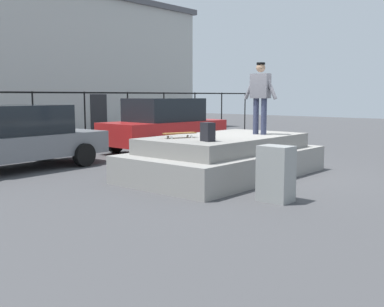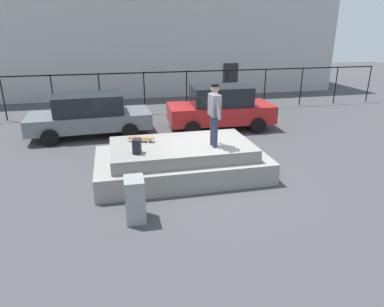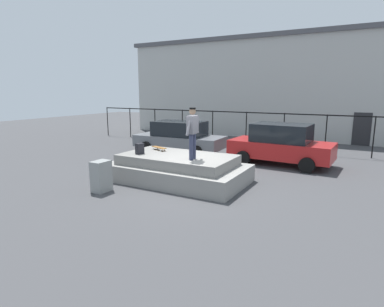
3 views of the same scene
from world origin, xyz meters
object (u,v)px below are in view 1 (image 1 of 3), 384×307
skateboarder (260,93)px  car_red_sedan_mid (164,125)px  utility_box (276,174)px  car_grey_sedan_near (14,137)px  skateboard (180,133)px  backpack (208,132)px

skateboarder → car_red_sedan_mid: size_ratio=0.39×
car_red_sedan_mid → utility_box: size_ratio=4.42×
skateboarder → car_grey_sedan_near: bearing=125.3°
skateboard → utility_box: size_ratio=0.77×
skateboarder → car_grey_sedan_near: size_ratio=0.36×
backpack → car_red_sedan_mid: size_ratio=0.09×
skateboarder → skateboard: bearing=156.4°
car_red_sedan_mid → car_grey_sedan_near: bearing=177.9°
skateboarder → backpack: 2.33m
skateboarder → car_red_sedan_mid: skateboarder is taller
skateboard → backpack: (-0.19, -0.97, 0.10)m
skateboarder → backpack: bearing=-177.4°
car_grey_sedan_near → car_red_sedan_mid: 5.45m
backpack → car_red_sedan_mid: bearing=156.9°
car_red_sedan_mid → backpack: bearing=-127.8°
skateboarder → backpack: (-2.18, -0.10, -0.83)m
skateboarder → skateboard: 2.36m
skateboarder → utility_box: skateboarder is taller
skateboard → car_red_sedan_mid: car_red_sedan_mid is taller
backpack → car_grey_sedan_near: bearing=-149.5°
backpack → skateboarder: bearing=107.3°
car_grey_sedan_near → utility_box: (1.28, -7.07, -0.35)m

